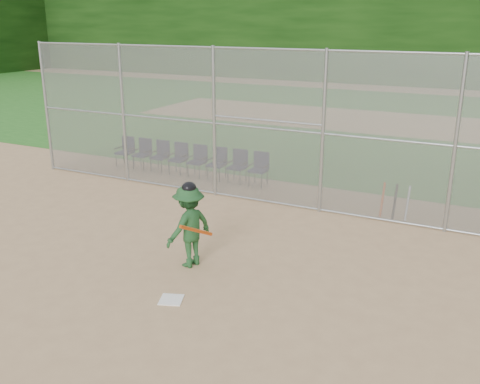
% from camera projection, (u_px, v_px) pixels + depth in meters
% --- Properties ---
extents(ground, '(100.00, 100.00, 0.00)m').
position_uv_depth(ground, '(179.00, 288.00, 9.68)').
color(ground, tan).
rests_on(ground, ground).
extents(grass_strip, '(100.00, 100.00, 0.00)m').
position_uv_depth(grass_strip, '(387.00, 122.00, 25.01)').
color(grass_strip, '#26681F').
rests_on(grass_strip, ground).
extents(dirt_patch_far, '(24.00, 24.00, 0.00)m').
position_uv_depth(dirt_patch_far, '(387.00, 122.00, 25.01)').
color(dirt_patch_far, tan).
rests_on(dirt_patch_far, ground).
extents(backstop_fence, '(16.09, 0.09, 4.00)m').
position_uv_depth(backstop_fence, '(284.00, 127.00, 13.30)').
color(backstop_fence, gray).
rests_on(backstop_fence, ground).
extents(home_plate, '(0.50, 0.50, 0.02)m').
position_uv_depth(home_plate, '(171.00, 300.00, 9.26)').
color(home_plate, white).
rests_on(home_plate, ground).
extents(batter_at_plate, '(0.99, 1.39, 1.73)m').
position_uv_depth(batter_at_plate, '(189.00, 226.00, 10.33)').
color(batter_at_plate, '#1F4D24').
rests_on(batter_at_plate, ground).
extents(spare_bats, '(0.66, 0.38, 0.82)m').
position_uv_depth(spare_bats, '(395.00, 201.00, 13.01)').
color(spare_bats, '#D84C14').
rests_on(spare_bats, ground).
extents(chair_0, '(0.54, 0.52, 0.96)m').
position_uv_depth(chair_0, '(124.00, 152.00, 17.50)').
color(chair_0, '#0D1333').
rests_on(chair_0, ground).
extents(chair_1, '(0.54, 0.52, 0.96)m').
position_uv_depth(chair_1, '(142.00, 154.00, 17.21)').
color(chair_1, '#0D1333').
rests_on(chair_1, ground).
extents(chair_2, '(0.54, 0.52, 0.96)m').
position_uv_depth(chair_2, '(159.00, 157.00, 16.92)').
color(chair_2, '#0D1333').
rests_on(chair_2, ground).
extents(chair_3, '(0.54, 0.52, 0.96)m').
position_uv_depth(chair_3, '(178.00, 159.00, 16.63)').
color(chair_3, '#0D1333').
rests_on(chair_3, ground).
extents(chair_4, '(0.54, 0.52, 0.96)m').
position_uv_depth(chair_4, '(197.00, 161.00, 16.34)').
color(chair_4, '#0D1333').
rests_on(chair_4, ground).
extents(chair_5, '(0.54, 0.52, 0.96)m').
position_uv_depth(chair_5, '(217.00, 164.00, 16.05)').
color(chair_5, '#0D1333').
rests_on(chair_5, ground).
extents(chair_6, '(0.54, 0.52, 0.96)m').
position_uv_depth(chair_6, '(237.00, 167.00, 15.76)').
color(chair_6, '#0D1333').
rests_on(chair_6, ground).
extents(chair_7, '(0.54, 0.52, 0.96)m').
position_uv_depth(chair_7, '(258.00, 169.00, 15.47)').
color(chair_7, '#0D1333').
rests_on(chair_7, ground).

